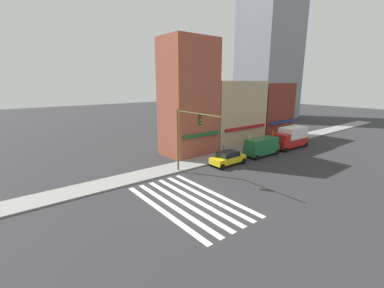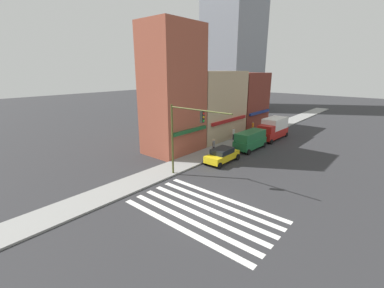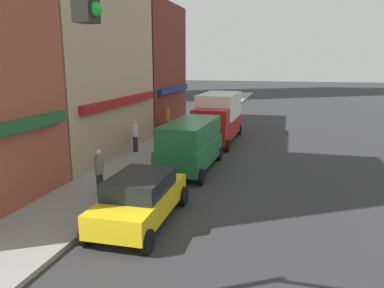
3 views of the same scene
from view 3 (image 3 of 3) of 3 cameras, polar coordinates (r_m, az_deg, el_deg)
storefront_row at (r=20.91m, az=-18.30°, el=13.68°), size 24.75×5.30×14.80m
sedan_yellow at (r=12.06m, az=-7.85°, el=-8.12°), size 4.42×2.02×1.59m
van_green at (r=17.64m, az=-0.18°, el=0.12°), size 5.05×2.22×2.34m
box_truck_red at (r=24.11m, az=3.94°, el=4.16°), size 6.24×2.42×3.04m
pedestrian_white_shirt at (r=20.89m, az=-8.66°, el=1.33°), size 0.32×0.32×1.77m
pedestrian_orange_vest at (r=26.06m, az=-3.70°, el=3.64°), size 0.32×0.32×1.77m
pedestrian_grey_coat at (r=14.26m, az=-13.94°, el=-4.14°), size 0.32×0.32×1.77m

